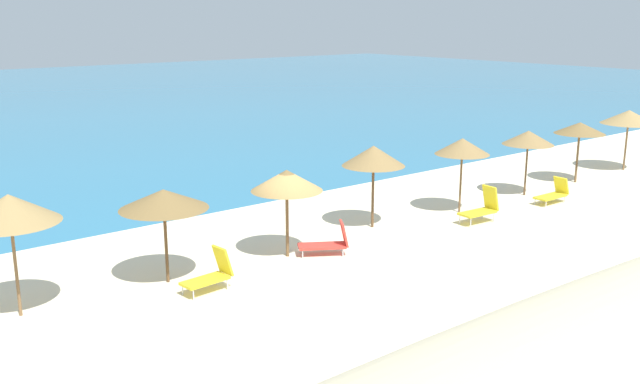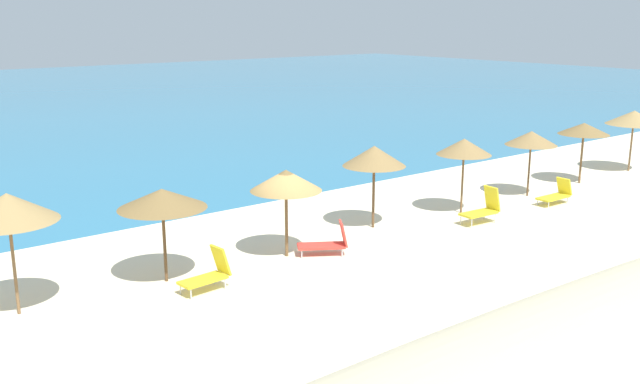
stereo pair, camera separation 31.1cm
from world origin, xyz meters
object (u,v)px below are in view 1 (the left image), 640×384
object	(u,v)px
beach_umbrella_5	(287,181)
lounge_chair_0	(211,273)
beach_umbrella_7	(462,146)
lounge_chair_2	(329,242)
beach_umbrella_8	(528,138)
lounge_chair_4	(482,207)
beach_umbrella_3	(9,209)
lounge_chair_3	(553,193)
beach_umbrella_4	(164,199)
beach_umbrella_9	(580,128)
beach_umbrella_6	(374,156)
beach_umbrella_10	(629,117)

from	to	relation	value
beach_umbrella_5	lounge_chair_0	xyz separation A→B (m)	(-3.13, -0.93, -1.84)
beach_umbrella_7	lounge_chair_0	distance (m)	11.08
lounge_chair_2	beach_umbrella_8	bearing A→B (deg)	-54.31
beach_umbrella_5	lounge_chair_2	size ratio (longest dim) A/B	1.68
beach_umbrella_5	lounge_chair_4	xyz separation A→B (m)	(7.34, -1.33, -1.78)
beach_umbrella_3	lounge_chair_3	distance (m)	19.29
beach_umbrella_4	lounge_chair_0	bearing A→B (deg)	-64.39
beach_umbrella_3	beach_umbrella_9	distance (m)	22.82
beach_umbrella_4	lounge_chair_2	bearing A→B (deg)	-11.47
lounge_chair_2	lounge_chair_3	distance (m)	10.53
beach_umbrella_6	beach_umbrella_7	size ratio (longest dim) A/B	1.03
beach_umbrella_8	beach_umbrella_10	xyz separation A→B (m)	(7.57, -0.04, 0.15)
beach_umbrella_6	beach_umbrella_8	world-z (taller)	beach_umbrella_6
beach_umbrella_10	lounge_chair_4	bearing A→B (deg)	-173.69
beach_umbrella_10	lounge_chair_3	distance (m)	8.13
lounge_chair_2	lounge_chair_4	bearing A→B (deg)	-64.17
beach_umbrella_3	beach_umbrella_6	bearing A→B (deg)	0.37
beach_umbrella_3	beach_umbrella_9	world-z (taller)	beach_umbrella_3
lounge_chair_0	beach_umbrella_9	bearing A→B (deg)	-92.11
beach_umbrella_3	lounge_chair_0	size ratio (longest dim) A/B	2.15
beach_umbrella_6	beach_umbrella_8	xyz separation A→B (m)	(7.72, -0.59, -0.14)
beach_umbrella_8	lounge_chair_3	size ratio (longest dim) A/B	1.71
beach_umbrella_8	lounge_chair_3	distance (m)	2.40
beach_umbrella_9	beach_umbrella_10	distance (m)	3.98
beach_umbrella_4	beach_umbrella_3	bearing A→B (deg)	176.83
beach_umbrella_8	lounge_chair_3	bearing A→B (deg)	-96.89
beach_umbrella_7	lounge_chair_4	bearing A→B (deg)	-106.73
beach_umbrella_3	beach_umbrella_10	bearing A→B (deg)	-1.18
beach_umbrella_6	lounge_chair_0	bearing A→B (deg)	-167.78
beach_umbrella_6	lounge_chair_4	distance (m)	4.31
beach_umbrella_8	lounge_chair_4	world-z (taller)	beach_umbrella_8
beach_umbrella_8	beach_umbrella_3	bearing A→B (deg)	178.47
beach_umbrella_8	lounge_chair_0	distance (m)	15.01
beach_umbrella_5	beach_umbrella_6	world-z (taller)	beach_umbrella_6
beach_umbrella_10	beach_umbrella_8	bearing A→B (deg)	179.72
beach_umbrella_3	beach_umbrella_4	xyz separation A→B (m)	(3.76, -0.21, -0.35)
beach_umbrella_5	beach_umbrella_4	bearing A→B (deg)	174.93
beach_umbrella_10	lounge_chair_4	world-z (taller)	beach_umbrella_10
lounge_chair_4	beach_umbrella_7	bearing A→B (deg)	-12.36
beach_umbrella_5	lounge_chair_3	xyz separation A→B (m)	(11.56, -1.38, -1.93)
beach_umbrella_10	lounge_chair_0	world-z (taller)	beach_umbrella_10
beach_umbrella_5	beach_umbrella_8	size ratio (longest dim) A/B	1.01
beach_umbrella_10	lounge_chair_3	bearing A→B (deg)	-169.94
beach_umbrella_9	lounge_chair_0	size ratio (longest dim) A/B	1.86
beach_umbrella_4	beach_umbrella_5	bearing A→B (deg)	-5.07
beach_umbrella_4	lounge_chair_0	distance (m)	2.30
beach_umbrella_3	beach_umbrella_6	world-z (taller)	beach_umbrella_3
beach_umbrella_8	beach_umbrella_10	bearing A→B (deg)	-0.28
beach_umbrella_6	lounge_chair_0	world-z (taller)	beach_umbrella_6
beach_umbrella_10	lounge_chair_2	world-z (taller)	beach_umbrella_10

